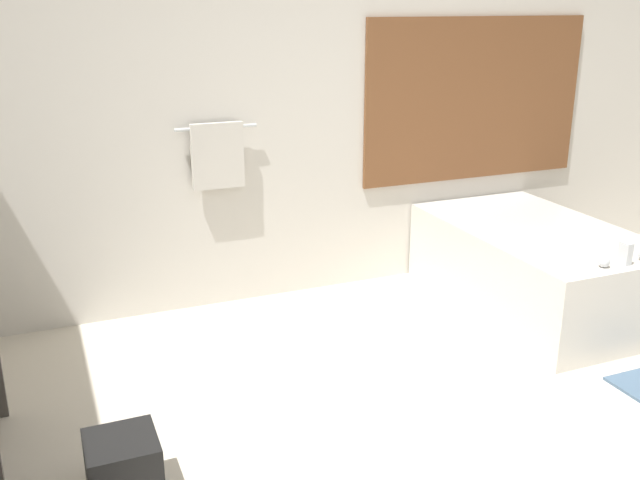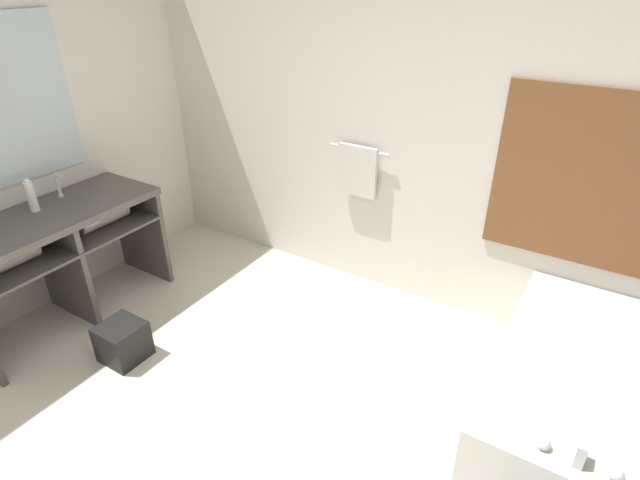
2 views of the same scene
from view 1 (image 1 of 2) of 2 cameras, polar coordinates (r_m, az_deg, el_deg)
The scene contains 3 objects.
wall_back_with_blinds at distance 4.48m, azimuth -4.17°, elevation 11.84°, with size 7.40×0.13×2.70m.
bathtub at distance 4.72m, azimuth 16.95°, elevation -1.80°, with size 0.94×1.58×0.64m.
waste_bin at distance 3.01m, azimuth -15.45°, elevation -17.25°, with size 0.27×0.27×0.27m.
Camera 1 is at (-1.34, -1.99, 1.86)m, focal length 40.00 mm.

